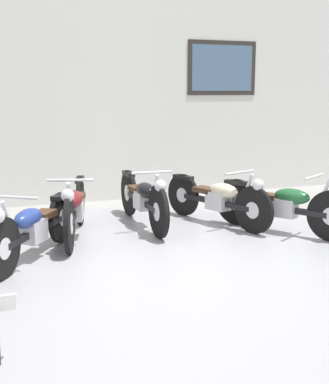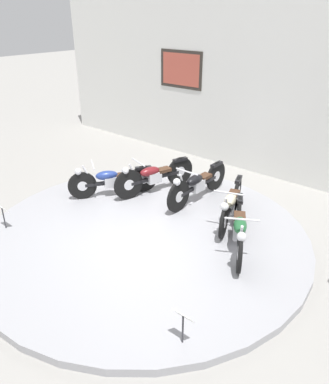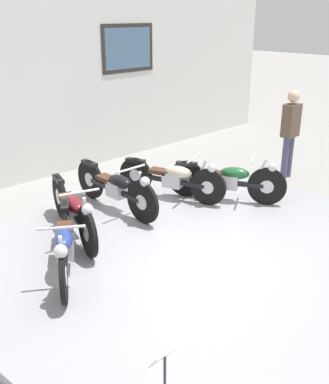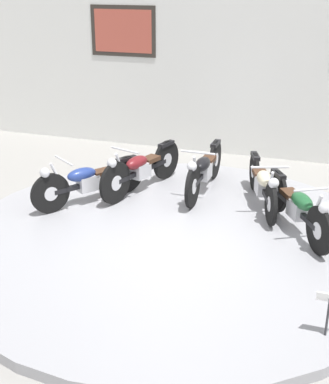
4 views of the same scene
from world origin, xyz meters
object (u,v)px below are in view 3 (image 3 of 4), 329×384
Objects in this scene: motorcycle_black at (116,187)px; motorcycle_cream at (173,177)px; motorcycle_blue at (65,243)px; visitor_standing at (290,129)px; motorcycle_maroon at (73,210)px; info_placard_front_left at (165,362)px; motorcycle_green at (228,179)px.

motorcycle_black reaches higher than motorcycle_cream.
motorcycle_blue is 0.95× the size of visitor_standing.
info_placard_front_left is at bearing -110.52° from motorcycle_maroon.
motorcycle_blue is at bearing -178.65° from visitor_standing.
motorcycle_cream is (2.58, 0.72, 0.00)m from motorcycle_blue.
motorcycle_black reaches higher than info_placard_front_left.
motorcycle_cream is 4.29m from info_placard_front_left.
motorcycle_cream is 1.08× the size of motorcycle_green.
motorcycle_cream is at bearing -15.65° from motorcycle_black.
motorcycle_black is at bearing 57.10° from info_placard_front_left.
motorcycle_green is at bearing -0.01° from motorcycle_blue.
info_placard_front_left is (-2.10, -3.25, -0.03)m from motorcycle_black.
info_placard_front_left is (-3.10, -2.97, -0.01)m from motorcycle_cream.
motorcycle_maroon is 3.18m from info_placard_front_left.
motorcycle_cream is (0.99, -0.28, -0.02)m from motorcycle_black.
motorcycle_maroon is at bearing 69.48° from info_placard_front_left.
motorcycle_blue is 0.85× the size of motorcycle_maroon.
motorcycle_cream is at bearing 15.51° from motorcycle_blue.
motorcycle_blue reaches higher than info_placard_front_left.
motorcycle_cream is at bearing 167.31° from visitor_standing.
motorcycle_blue is 0.88× the size of motorcycle_cream.
motorcycle_green is at bearing -32.10° from motorcycle_black.
visitor_standing reaches higher than motorcycle_cream.
motorcycle_cream is 0.93m from motorcycle_green.
motorcycle_black is 1.87m from motorcycle_green.
motorcycle_black is at bearing 32.06° from motorcycle_blue.
motorcycle_blue is 0.82× the size of motorcycle_black.
motorcycle_green is (1.59, -1.00, -0.01)m from motorcycle_black.
motorcycle_cream is 2.74m from visitor_standing.
motorcycle_blue is at bearing 77.15° from info_placard_front_left.
motorcycle_black is at bearing 15.55° from motorcycle_maroon.
motorcycle_maroon is at bearing 172.64° from visitor_standing.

